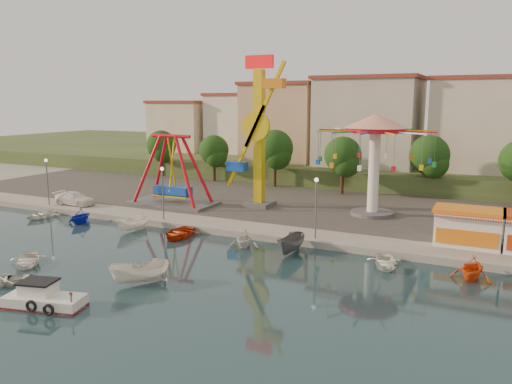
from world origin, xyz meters
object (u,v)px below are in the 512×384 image
Objects in this scene: rowboat_a at (27,260)px; skiff at (140,273)px; wave_swinger at (375,142)px; van at (75,199)px; pirate_ship_ride at (172,172)px; cabin_motorboat at (43,299)px; kamikaze_tower at (260,136)px.

skiff reaches higher than rowboat_a.
van is (-31.69, -9.74, -6.87)m from wave_swinger.
van is (-11.60, 16.10, 0.94)m from rowboat_a.
pirate_ship_ride is 24.16m from skiff.
kamikaze_tower is at bearing 74.55° from cabin_motorboat.
pirate_ship_ride is 2.00× the size of van.
rowboat_a is at bearing -107.86° from kamikaze_tower.
wave_swinger is 34.19m from cabin_motorboat.
van is at bearing -152.41° from pirate_ship_ride.
rowboat_a is (-20.09, -25.85, -7.81)m from wave_swinger.
rowboat_a is at bearing -137.72° from skiff.
van is at bearing -176.42° from skiff.
cabin_motorboat is at bearing -77.86° from skiff.
cabin_motorboat is at bearing -77.88° from rowboat_a.
wave_swinger is at bearing 6.67° from kamikaze_tower.
pirate_ship_ride is at bearing 94.61° from cabin_motorboat.
wave_swinger is 2.32× the size of van.
skiff is at bearing 48.60° from cabin_motorboat.
cabin_motorboat is (-0.41, -29.38, -8.10)m from kamikaze_tower.
rowboat_a is 0.91× the size of skiff.
wave_swinger is at bearing 11.85° from pirate_ship_ride.
pirate_ship_ride is at bearing -161.83° from kamikaze_tower.
cabin_motorboat is 1.36× the size of rowboat_a.
rowboat_a is at bearing -85.41° from pirate_ship_ride.
pirate_ship_ride is 10.90m from kamikaze_tower.
wave_swinger is 33.65m from rowboat_a.
wave_swinger is 2.81× the size of skiff.
wave_swinger is at bearing 53.07° from cabin_motorboat.
van reaches higher than rowboat_a.
cabin_motorboat is at bearing -138.89° from van.
pirate_ship_ride is 2.67× the size of rowboat_a.
rowboat_a is (-7.46, 4.97, -0.06)m from cabin_motorboat.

